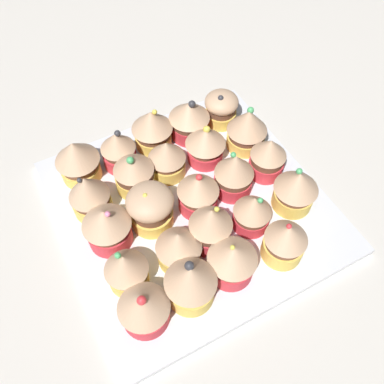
# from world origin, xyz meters

# --- Properties ---
(ground_plane) EXTENTS (1.80, 1.80, 0.03)m
(ground_plane) POSITION_xyz_m (0.00, 0.00, -0.01)
(ground_plane) COLOR beige
(baking_tray) EXTENTS (0.38, 0.38, 0.01)m
(baking_tray) POSITION_xyz_m (0.00, 0.00, 0.01)
(baking_tray) COLOR silver
(baking_tray) RESTS_ON ground_plane
(cupcake_0) EXTENTS (0.06, 0.06, 0.07)m
(cupcake_0) POSITION_xyz_m (-0.13, -0.12, 0.05)
(cupcake_0) COLOR #D1333D
(cupcake_0) RESTS_ON baking_tray
(cupcake_1) EXTENTS (0.07, 0.07, 0.08)m
(cupcake_1) POSITION_xyz_m (-0.07, -0.12, 0.05)
(cupcake_1) COLOR #EFC651
(cupcake_1) RESTS_ON baking_tray
(cupcake_2) EXTENTS (0.07, 0.07, 0.07)m
(cupcake_2) POSITION_xyz_m (-0.01, -0.12, 0.05)
(cupcake_2) COLOR #D1333D
(cupcake_2) RESTS_ON baking_tray
(cupcake_3) EXTENTS (0.06, 0.06, 0.07)m
(cupcake_3) POSITION_xyz_m (0.07, -0.13, 0.05)
(cupcake_3) COLOR #EFC651
(cupcake_3) RESTS_ON baking_tray
(cupcake_4) EXTENTS (0.06, 0.06, 0.07)m
(cupcake_4) POSITION_xyz_m (-0.13, -0.07, 0.05)
(cupcake_4) COLOR #EFC651
(cupcake_4) RESTS_ON baking_tray
(cupcake_5) EXTENTS (0.06, 0.06, 0.07)m
(cupcake_5) POSITION_xyz_m (-0.06, -0.07, 0.05)
(cupcake_5) COLOR #EFC651
(cupcake_5) RESTS_ON baking_tray
(cupcake_6) EXTENTS (0.06, 0.06, 0.08)m
(cupcake_6) POSITION_xyz_m (-0.01, -0.07, 0.05)
(cupcake_6) COLOR #D1333D
(cupcake_6) RESTS_ON baking_tray
(cupcake_7) EXTENTS (0.05, 0.05, 0.07)m
(cupcake_7) POSITION_xyz_m (0.06, -0.07, 0.04)
(cupcake_7) COLOR #D1333D
(cupcake_7) RESTS_ON baking_tray
(cupcake_8) EXTENTS (0.06, 0.06, 0.07)m
(cupcake_8) POSITION_xyz_m (0.13, -0.07, 0.05)
(cupcake_8) COLOR #EFC651
(cupcake_8) RESTS_ON baking_tray
(cupcake_9) EXTENTS (0.07, 0.07, 0.07)m
(cupcake_9) POSITION_xyz_m (-0.13, -0.00, 0.05)
(cupcake_9) COLOR #D1333D
(cupcake_9) RESTS_ON baking_tray
(cupcake_10) EXTENTS (0.07, 0.07, 0.07)m
(cupcake_10) POSITION_xyz_m (-0.06, 0.00, 0.05)
(cupcake_10) COLOR #EFC651
(cupcake_10) RESTS_ON baking_tray
(cupcake_11) EXTENTS (0.06, 0.06, 0.07)m
(cupcake_11) POSITION_xyz_m (0.01, -0.01, 0.05)
(cupcake_11) COLOR #D1333D
(cupcake_11) RESTS_ON baking_tray
(cupcake_12) EXTENTS (0.06, 0.06, 0.08)m
(cupcake_12) POSITION_xyz_m (0.07, -0.00, 0.05)
(cupcake_12) COLOR #D1333D
(cupcake_12) RESTS_ON baking_tray
(cupcake_13) EXTENTS (0.05, 0.05, 0.07)m
(cupcake_13) POSITION_xyz_m (0.13, 0.00, 0.05)
(cupcake_13) COLOR #D1333D
(cupcake_13) RESTS_ON baking_tray
(cupcake_14) EXTENTS (0.06, 0.06, 0.08)m
(cupcake_14) POSITION_xyz_m (-0.13, 0.06, 0.05)
(cupcake_14) COLOR #EFC651
(cupcake_14) RESTS_ON baking_tray
(cupcake_15) EXTENTS (0.06, 0.06, 0.08)m
(cupcake_15) POSITION_xyz_m (-0.06, 0.07, 0.05)
(cupcake_15) COLOR #EFC651
(cupcake_15) RESTS_ON baking_tray
(cupcake_16) EXTENTS (0.06, 0.06, 0.07)m
(cupcake_16) POSITION_xyz_m (-0.01, 0.07, 0.05)
(cupcake_16) COLOR #EFC651
(cupcake_16) RESTS_ON baking_tray
(cupcake_17) EXTENTS (0.06, 0.06, 0.07)m
(cupcake_17) POSITION_xyz_m (0.06, 0.07, 0.05)
(cupcake_17) COLOR #D1333D
(cupcake_17) RESTS_ON baking_tray
(cupcake_18) EXTENTS (0.06, 0.06, 0.08)m
(cupcake_18) POSITION_xyz_m (0.13, 0.06, 0.05)
(cupcake_18) COLOR #EFC651
(cupcake_18) RESTS_ON baking_tray
(cupcake_19) EXTENTS (0.07, 0.07, 0.07)m
(cupcake_19) POSITION_xyz_m (-0.13, 0.13, 0.05)
(cupcake_19) COLOR #EFC651
(cupcake_19) RESTS_ON baking_tray
(cupcake_20) EXTENTS (0.05, 0.05, 0.07)m
(cupcake_20) POSITION_xyz_m (-0.06, 0.12, 0.05)
(cupcake_20) COLOR #D1333D
(cupcake_20) RESTS_ON baking_tray
(cupcake_21) EXTENTS (0.07, 0.07, 0.07)m
(cupcake_21) POSITION_xyz_m (0.00, 0.13, 0.05)
(cupcake_21) COLOR #EFC651
(cupcake_21) RESTS_ON baking_tray
(cupcake_22) EXTENTS (0.07, 0.07, 0.07)m
(cupcake_22) POSITION_xyz_m (0.06, 0.13, 0.05)
(cupcake_22) COLOR #D1333D
(cupcake_22) RESTS_ON baking_tray
(cupcake_23) EXTENTS (0.06, 0.06, 0.06)m
(cupcake_23) POSITION_xyz_m (0.12, 0.13, 0.04)
(cupcake_23) COLOR #EFC651
(cupcake_23) RESTS_ON baking_tray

